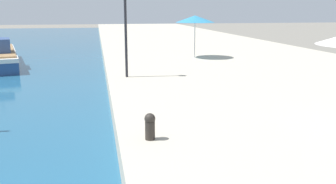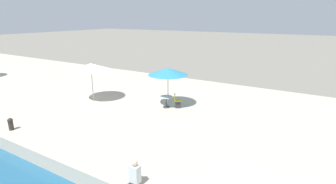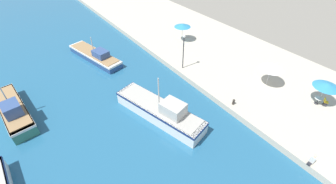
% 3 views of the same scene
% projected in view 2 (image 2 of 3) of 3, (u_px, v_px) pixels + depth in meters
% --- Properties ---
extents(cafe_umbrella_pink, '(2.53, 2.53, 2.58)m').
position_uv_depth(cafe_umbrella_pink, '(168.00, 71.00, 16.50)').
color(cafe_umbrella_pink, '#B7B7B7').
rests_on(cafe_umbrella_pink, quay_promenade).
extents(cafe_umbrella_white, '(2.68, 2.68, 2.64)m').
position_uv_depth(cafe_umbrella_white, '(91.00, 67.00, 17.78)').
color(cafe_umbrella_white, '#B7B7B7').
rests_on(cafe_umbrella_white, quay_promenade).
extents(cafe_table, '(0.80, 0.80, 0.74)m').
position_uv_depth(cafe_table, '(166.00, 100.00, 16.88)').
color(cafe_table, '#333338').
rests_on(cafe_table, quay_promenade).
extents(cafe_chair_left, '(0.56, 0.57, 0.91)m').
position_uv_depth(cafe_chair_left, '(177.00, 103.00, 16.92)').
color(cafe_chair_left, '#2D2D33').
rests_on(cafe_chair_left, quay_promenade).
extents(person_at_quay, '(0.55, 0.36, 1.01)m').
position_uv_depth(person_at_quay, '(134.00, 175.00, 9.01)').
color(person_at_quay, '#232328').
rests_on(person_at_quay, quay_promenade).
extents(mooring_bollard, '(0.26, 0.26, 0.65)m').
position_uv_depth(mooring_bollard, '(11.00, 124.00, 13.57)').
color(mooring_bollard, '#2D2823').
rests_on(mooring_bollard, quay_promenade).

